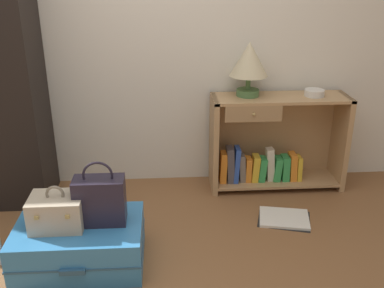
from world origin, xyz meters
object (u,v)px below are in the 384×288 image
(train_case, at_px, (57,211))
(handbag, at_px, (100,200))
(open_book_on_floor, at_px, (284,218))
(bookshelf, at_px, (271,146))
(table_lamp, at_px, (249,61))
(suitcase_large, at_px, (80,244))
(bowl, at_px, (314,93))

(train_case, bearing_deg, handbag, 6.89)
(train_case, bearing_deg, open_book_on_floor, 15.66)
(bookshelf, distance_m, train_case, 1.75)
(bookshelf, bearing_deg, table_lamp, 173.66)
(open_book_on_floor, bearing_deg, handbag, -162.67)
(suitcase_large, relative_size, train_case, 2.48)
(bookshelf, distance_m, open_book_on_floor, 0.63)
(handbag, bearing_deg, train_case, -173.11)
(bookshelf, xyz_separation_m, bowl, (0.29, -0.02, 0.43))
(train_case, bearing_deg, bowl, 27.74)
(bowl, relative_size, suitcase_large, 0.20)
(bookshelf, relative_size, suitcase_large, 1.40)
(table_lamp, height_order, open_book_on_floor, table_lamp)
(handbag, relative_size, open_book_on_floor, 0.93)
(table_lamp, distance_m, train_case, 1.72)
(bookshelf, relative_size, train_case, 3.48)
(open_book_on_floor, bearing_deg, train_case, -164.34)
(bookshelf, xyz_separation_m, suitcase_large, (-1.36, -0.93, -0.21))
(handbag, bearing_deg, table_lamp, 42.62)
(bowl, height_order, suitcase_large, bowl)
(bowl, distance_m, handbag, 1.80)
(table_lamp, distance_m, open_book_on_floor, 1.17)
(bowl, distance_m, open_book_on_floor, 0.98)
(handbag, bearing_deg, bookshelf, 36.72)
(train_case, distance_m, open_book_on_floor, 1.55)
(suitcase_large, bearing_deg, handbag, 8.44)
(table_lamp, height_order, bowl, table_lamp)
(suitcase_large, relative_size, handbag, 1.91)
(bowl, relative_size, open_book_on_floor, 0.36)
(table_lamp, height_order, handbag, table_lamp)
(bookshelf, distance_m, suitcase_large, 1.66)
(table_lamp, distance_m, handbag, 1.51)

